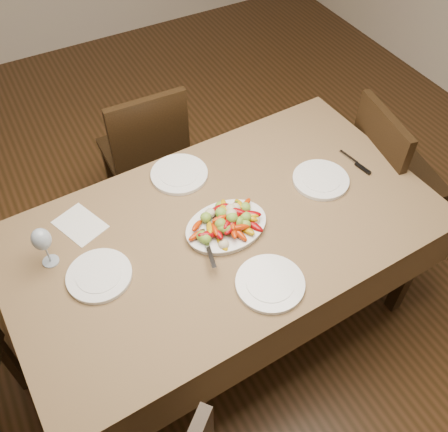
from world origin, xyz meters
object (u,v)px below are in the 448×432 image
plate_right (321,180)px  plate_near (270,283)px  dining_table (224,276)px  plate_far (179,174)px  wine_glass (44,246)px  chair_right (398,178)px  serving_platter (226,227)px  chair_far (143,151)px  plate_left (99,276)px

plate_right → plate_near: size_ratio=0.96×
plate_near → dining_table: bearing=92.1°
dining_table → plate_far: plate_far is taller
plate_right → wine_glass: (-1.21, 0.14, 0.09)m
chair_right → plate_near: chair_right is taller
dining_table → chair_right: chair_right is taller
dining_table → chair_right: size_ratio=1.94×
serving_platter → plate_right: serving_platter is taller
dining_table → plate_right: 0.65m
chair_far → plate_near: (0.04, -1.27, 0.29)m
plate_left → plate_far: 0.63m
dining_table → serving_platter: (-0.00, -0.02, 0.39)m
chair_far → wine_glass: bearing=50.0°
chair_far → plate_right: 1.09m
dining_table → plate_right: (0.52, 0.02, 0.39)m
dining_table → plate_far: bearing=95.7°
plate_right → plate_left: bearing=-179.0°
plate_far → plate_near: 0.71m
plate_near → plate_far: bearing=93.9°
chair_far → plate_near: 1.30m
chair_far → plate_left: 1.10m
wine_glass → dining_table: bearing=-13.4°
plate_near → plate_right: bearing=36.1°
wine_glass → plate_near: bearing=-35.8°
chair_far → chair_right: (1.13, -0.87, 0.00)m
plate_right → chair_far: bearing=121.1°
plate_left → plate_near: size_ratio=0.95×
plate_far → dining_table: bearing=-84.3°
chair_far → chair_right: size_ratio=1.00×
plate_left → plate_near: 0.66m
serving_platter → plate_near: bearing=-87.5°
plate_far → serving_platter: bearing=-84.9°
dining_table → plate_left: plate_left is taller
wine_glass → chair_far: bearing=48.5°
plate_left → plate_right: bearing=1.0°
chair_right → plate_far: size_ratio=3.59×
plate_far → plate_near: bearing=-86.1°
plate_left → plate_near: (0.56, -0.35, 0.00)m
dining_table → serving_platter: 0.39m
dining_table → chair_right: 1.11m
plate_right → plate_far: same height
dining_table → plate_near: 0.52m
dining_table → chair_right: bearing=2.6°
dining_table → plate_far: (-0.04, 0.37, 0.39)m
chair_right → serving_platter: chair_right is taller
plate_left → wine_glass: wine_glass is taller
dining_table → plate_far: 0.53m
plate_right → serving_platter: bearing=-175.2°
chair_far → serving_platter: bearing=93.0°
chair_right → plate_far: chair_right is taller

